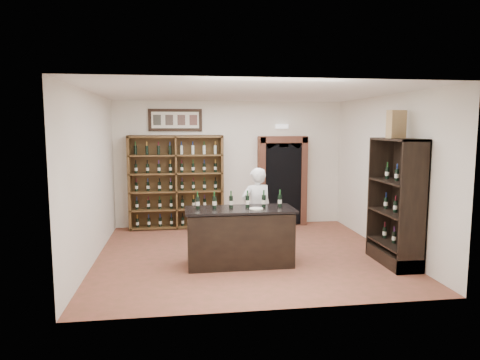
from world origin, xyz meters
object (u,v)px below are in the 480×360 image
counter_bottle_0 (198,203)px  wine_shelf (176,182)px  shopkeeper (257,210)px  tasting_counter (240,237)px  wine_crate (396,124)px  side_cabinet (397,221)px

counter_bottle_0 → wine_shelf: bearing=97.6°
wine_shelf → shopkeeper: bearing=-55.6°
wine_shelf → counter_bottle_0: size_ratio=7.33×
tasting_counter → wine_crate: bearing=-5.2°
side_cabinet → shopkeeper: (-2.30, 1.01, 0.06)m
wine_shelf → side_cabinet: same height
side_cabinet → wine_crate: size_ratio=4.63×
side_cabinet → wine_shelf: bearing=139.8°
counter_bottle_0 → shopkeeper: size_ratio=0.18×
counter_bottle_0 → wine_crate: size_ratio=0.63×
side_cabinet → shopkeeper: size_ratio=1.35×
wine_shelf → counter_bottle_0: 2.89m
wine_crate → wine_shelf: bearing=122.8°
counter_bottle_0 → side_cabinet: side_cabinet is taller
counter_bottle_0 → shopkeeper: (1.14, 0.64, -0.29)m
counter_bottle_0 → shopkeeper: bearing=29.3°
counter_bottle_0 → wine_crate: bearing=-5.3°
wine_shelf → tasting_counter: size_ratio=1.17×
tasting_counter → counter_bottle_0: bearing=174.3°
side_cabinet → wine_crate: wine_crate is taller
shopkeeper → wine_crate: wine_crate is taller
counter_bottle_0 → wine_crate: 3.65m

